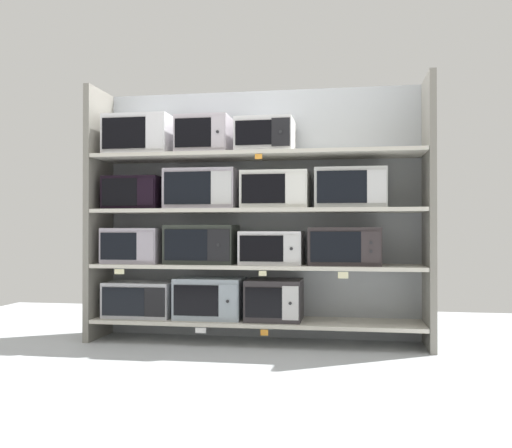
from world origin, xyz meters
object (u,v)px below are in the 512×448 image
microwave_5 (272,248)px  microwave_6 (345,246)px  microwave_0 (140,299)px  microwave_13 (266,137)px  microwave_9 (276,190)px  microwave_2 (274,300)px  microwave_7 (135,193)px  microwave_10 (351,189)px  microwave_11 (140,136)px  microwave_8 (202,189)px  microwave_1 (210,298)px  microwave_3 (135,246)px  microwave_4 (202,244)px  microwave_12 (204,136)px

microwave_5 → microwave_6: bearing=-0.0°
microwave_0 → microwave_6: bearing=-0.0°
microwave_5 → microwave_13: size_ratio=1.09×
microwave_0 → microwave_9: (1.13, 0.00, 0.89)m
microwave_6 → microwave_2: bearing=180.0°
microwave_7 → microwave_2: bearing=0.0°
microwave_10 → microwave_11: size_ratio=1.00×
microwave_2 → microwave_7: microwave_7 is taller
microwave_6 → microwave_9: (-0.54, 0.00, 0.44)m
microwave_7 → microwave_13: microwave_13 is taller
microwave_7 → microwave_9: 1.18m
microwave_11 → microwave_10: bearing=-0.0°
microwave_2 → microwave_7: 1.45m
microwave_6 → microwave_8: bearing=180.0°
microwave_1 → microwave_7: microwave_7 is taller
microwave_3 → microwave_9: 1.25m
microwave_13 → microwave_2: bearing=-0.0°
microwave_0 → microwave_4: bearing=0.0°
microwave_2 → microwave_4: microwave_4 is taller
microwave_12 → microwave_13: 0.50m
microwave_4 → microwave_10: 1.27m
microwave_6 → microwave_13: (-0.62, 0.00, 0.87)m
microwave_1 → microwave_4: microwave_4 is taller
microwave_3 → microwave_7: 0.43m
microwave_9 → microwave_7: bearing=-180.0°
microwave_6 → microwave_7: 1.77m
microwave_5 → microwave_10: (0.62, -0.00, 0.46)m
microwave_0 → microwave_13: size_ratio=1.24×
microwave_10 → microwave_4: bearing=180.0°
microwave_8 → microwave_9: (0.60, 0.00, -0.01)m
microwave_3 → microwave_11: 0.91m
microwave_3 → microwave_5: microwave_3 is taller
microwave_9 → microwave_6: bearing=-0.0°
microwave_5 → microwave_11: microwave_11 is taller
microwave_10 → microwave_13: 0.79m
microwave_2 → microwave_11: bearing=-180.0°
microwave_0 → microwave_6: microwave_6 is taller
microwave_2 → microwave_3: size_ratio=0.92×
microwave_0 → microwave_9: bearing=0.0°
microwave_3 → microwave_13: microwave_13 is taller
microwave_4 → microwave_7: bearing=-180.0°
microwave_5 → microwave_9: size_ratio=0.94×
microwave_13 → microwave_7: bearing=-180.0°
microwave_10 → microwave_7: bearing=-180.0°
microwave_4 → microwave_8: microwave_8 is taller
microwave_1 → microwave_7: (-0.64, -0.00, 0.85)m
microwave_9 → microwave_10: 0.59m
microwave_0 → microwave_1: microwave_1 is taller
microwave_8 → microwave_11: 0.69m
microwave_9 → microwave_10: microwave_10 is taller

